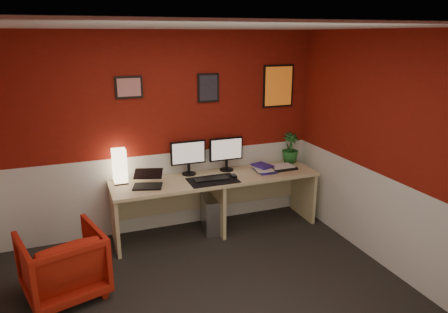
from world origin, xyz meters
TOP-DOWN VIEW (x-y plane):
  - ground at (0.00, 0.00)m, footprint 4.00×3.50m
  - ceiling at (0.00, 0.00)m, footprint 4.00×3.50m
  - wall_back at (0.00, 1.75)m, footprint 4.00×0.01m
  - wall_front at (0.00, -1.75)m, footprint 4.00×0.01m
  - wall_right at (2.00, 0.00)m, footprint 0.01×3.50m
  - wainscot_back at (0.00, 1.75)m, footprint 4.00×0.01m
  - wainscot_right at (2.00, 0.00)m, footprint 0.01×3.50m
  - desk at (0.57, 1.41)m, footprint 2.60×0.65m
  - shoji_lamp at (-0.57, 1.60)m, footprint 0.16×0.16m
  - laptop at (-0.30, 1.35)m, footprint 0.38×0.32m
  - monitor_left at (0.28, 1.62)m, footprint 0.45×0.06m
  - monitor_right at (0.79, 1.61)m, footprint 0.45×0.06m
  - desk_mat at (0.49, 1.29)m, footprint 0.60×0.38m
  - keyboard at (0.48, 1.32)m, footprint 0.43×0.16m
  - mouse at (0.77, 1.31)m, footprint 0.06×0.10m
  - book_bottom at (1.13, 1.38)m, footprint 0.22×0.29m
  - book_middle at (1.11, 1.41)m, footprint 0.26×0.32m
  - book_top at (1.13, 1.42)m, footprint 0.26×0.31m
  - zen_tray at (1.50, 1.41)m, footprint 0.36×0.26m
  - potted_plant at (1.74, 1.63)m, footprint 0.24×0.24m
  - pc_tower at (0.51, 1.45)m, footprint 0.26×0.47m
  - armchair at (-1.27, 0.63)m, footprint 0.88×0.90m
  - art_left at (-0.39, 1.74)m, footprint 0.32×0.02m
  - art_center at (0.59, 1.74)m, footprint 0.28×0.02m
  - art_right at (1.57, 1.74)m, footprint 0.44×0.02m

SIDE VIEW (x-z plane):
  - ground at x=0.00m, z-range -0.01..0.01m
  - pc_tower at x=0.51m, z-range 0.00..0.45m
  - armchair at x=-1.27m, z-range 0.00..0.66m
  - desk at x=0.57m, z-range 0.00..0.73m
  - wainscot_back at x=0.00m, z-range 0.00..1.00m
  - wainscot_right at x=2.00m, z-range 0.00..1.00m
  - desk_mat at x=0.49m, z-range 0.73..0.74m
  - book_bottom at x=1.13m, z-range 0.73..0.76m
  - keyboard at x=0.48m, z-range 0.74..0.75m
  - zen_tray at x=1.50m, z-range 0.73..0.76m
  - mouse at x=0.77m, z-range 0.74..0.77m
  - book_middle at x=1.11m, z-range 0.76..0.78m
  - book_top at x=1.13m, z-range 0.78..0.80m
  - laptop at x=-0.30m, z-range 0.73..0.95m
  - shoji_lamp at x=-0.57m, z-range 0.73..1.13m
  - potted_plant at x=1.74m, z-range 0.73..1.15m
  - monitor_left at x=0.28m, z-range 0.73..1.31m
  - monitor_right at x=0.79m, z-range 0.73..1.31m
  - wall_back at x=0.00m, z-range 0.00..2.50m
  - wall_front at x=0.00m, z-range 0.00..2.50m
  - wall_right at x=2.00m, z-range 0.00..2.50m
  - art_right at x=1.57m, z-range 1.50..2.06m
  - art_center at x=0.59m, z-range 1.62..1.98m
  - art_left at x=-0.39m, z-range 1.72..1.98m
  - ceiling at x=0.00m, z-range 2.50..2.50m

